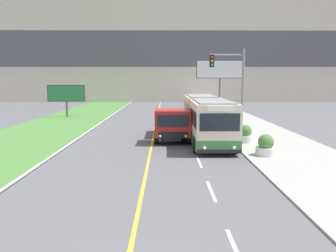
% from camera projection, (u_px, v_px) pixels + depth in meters
% --- Properties ---
extents(apartment_block_background, '(80.00, 8.04, 19.37)m').
position_uv_depth(apartment_block_background, '(161.00, 53.00, 66.19)').
color(apartment_block_background, beige).
rests_on(apartment_block_background, ground_plane).
extents(city_bus, '(2.71, 12.68, 3.06)m').
position_uv_depth(city_bus, '(206.00, 118.00, 24.48)').
color(city_bus, beige).
rests_on(city_bus, ground_plane).
extents(dump_truck, '(2.52, 6.75, 2.33)m').
position_uv_depth(dump_truck, '(172.00, 125.00, 23.58)').
color(dump_truck, black).
rests_on(dump_truck, ground_plane).
extents(traffic_light_mast, '(2.28, 0.32, 6.38)m').
position_uv_depth(traffic_light_mast, '(233.00, 85.00, 21.40)').
color(traffic_light_mast, slate).
rests_on(traffic_light_mast, ground_plane).
extents(billboard_large, '(6.29, 0.24, 6.89)m').
position_uv_depth(billboard_large, '(220.00, 71.00, 43.00)').
color(billboard_large, '#59595B').
rests_on(billboard_large, ground_plane).
extents(billboard_small, '(4.36, 0.24, 3.76)m').
position_uv_depth(billboard_small, '(66.00, 94.00, 38.16)').
color(billboard_small, '#59595B').
rests_on(billboard_small, ground_plane).
extents(planter_round_near, '(1.13, 1.13, 1.23)m').
position_uv_depth(planter_round_near, '(266.00, 146.00, 18.74)').
color(planter_round_near, silver).
rests_on(planter_round_near, sidewalk_right).
extents(planter_round_second, '(1.06, 1.06, 1.21)m').
position_uv_depth(planter_round_second, '(245.00, 135.00, 22.67)').
color(planter_round_second, silver).
rests_on(planter_round_second, sidewalk_right).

